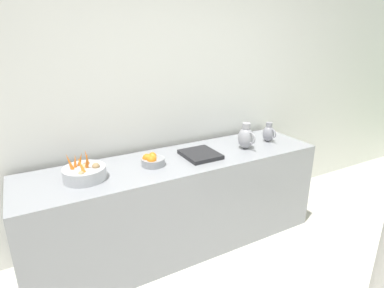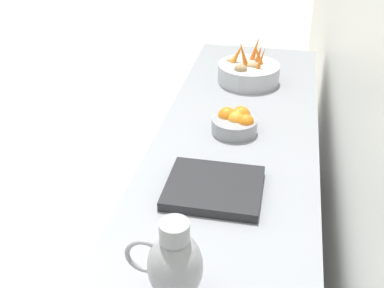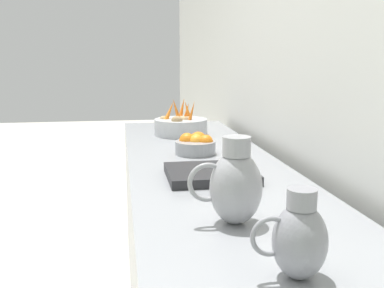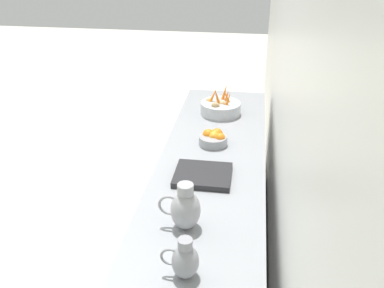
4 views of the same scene
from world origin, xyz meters
The scene contains 7 objects.
tile_wall_left centered at (-1.95, 0.33, 1.50)m, with size 0.10×9.07×3.00m, color silver.
prep_counter centered at (-1.49, -0.17, 0.44)m, with size 0.69×2.70×0.88m, color gray.
vegetable_colander centered at (-1.48, -0.97, 0.94)m, with size 0.32×0.32×0.23m.
orange_bowl centered at (-1.48, -0.42, 0.93)m, with size 0.20×0.20×0.10m.
metal_pitcher_tall centered at (-1.44, 0.54, 1.00)m, with size 0.21×0.15×0.25m.
metal_pitcher_short centered at (-1.49, 0.87, 0.97)m, with size 0.17×0.12×0.20m.
counter_sink_basin centered at (-1.46, 0.04, 0.90)m, with size 0.34×0.30×0.04m, color #232326.
Camera 3 is at (-1.12, 1.73, 1.35)m, focal length 42.22 mm.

